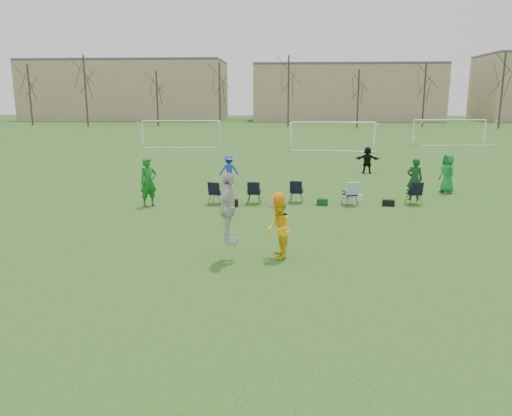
# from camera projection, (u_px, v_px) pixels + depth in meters

# --- Properties ---
(ground) EXTENTS (260.00, 260.00, 0.00)m
(ground) POSITION_uv_depth(u_px,v_px,m) (283.00, 263.00, 13.55)
(ground) COLOR #274B17
(ground) RESTS_ON ground
(fielder_green_near) EXTENTS (0.88, 0.86, 2.03)m
(fielder_green_near) POSITION_uv_depth(u_px,v_px,m) (148.00, 182.00, 20.61)
(fielder_green_near) COLOR #136C1F
(fielder_green_near) RESTS_ON ground
(fielder_blue) EXTENTS (1.09, 0.75, 1.55)m
(fielder_blue) POSITION_uv_depth(u_px,v_px,m) (229.00, 170.00, 25.86)
(fielder_blue) COLOR #1937C0
(fielder_blue) RESTS_ON ground
(fielder_green_far) EXTENTS (0.87, 1.07, 1.88)m
(fielder_green_far) POSITION_uv_depth(u_px,v_px,m) (447.00, 173.00, 23.66)
(fielder_green_far) COLOR #167F36
(fielder_green_far) RESTS_ON ground
(fielder_black) EXTENTS (1.53, 0.67, 1.59)m
(fielder_black) POSITION_uv_depth(u_px,v_px,m) (367.00, 160.00, 30.03)
(fielder_black) COLOR black
(fielder_black) RESTS_ON ground
(center_contest) EXTENTS (1.98, 1.36, 2.85)m
(center_contest) POSITION_uv_depth(u_px,v_px,m) (252.00, 217.00, 13.63)
(center_contest) COLOR silver
(center_contest) RESTS_ON ground
(sideline_setup) EXTENTS (9.12, 1.71, 1.94)m
(sideline_setup) POSITION_uv_depth(u_px,v_px,m) (329.00, 191.00, 21.19)
(sideline_setup) COLOR #103B1C
(sideline_setup) RESTS_ON ground
(goal_left) EXTENTS (7.39, 0.76, 2.46)m
(goal_left) POSITION_uv_depth(u_px,v_px,m) (181.00, 126.00, 46.92)
(goal_left) COLOR white
(goal_left) RESTS_ON ground
(goal_mid) EXTENTS (7.40, 0.63, 2.46)m
(goal_mid) POSITION_uv_depth(u_px,v_px,m) (333.00, 128.00, 44.09)
(goal_mid) COLOR white
(goal_mid) RESTS_ON ground
(goal_right) EXTENTS (7.35, 1.14, 2.46)m
(goal_right) POSITION_uv_depth(u_px,v_px,m) (450.00, 125.00, 49.18)
(goal_right) COLOR white
(goal_right) RESTS_ON ground
(tree_line) EXTENTS (110.28, 3.28, 11.40)m
(tree_line) POSITION_uv_depth(u_px,v_px,m) (290.00, 95.00, 80.55)
(tree_line) COLOR #382B21
(tree_line) RESTS_ON ground
(building_row) EXTENTS (126.00, 16.00, 13.00)m
(building_row) POSITION_uv_depth(u_px,v_px,m) (320.00, 92.00, 105.45)
(building_row) COLOR tan
(building_row) RESTS_ON ground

